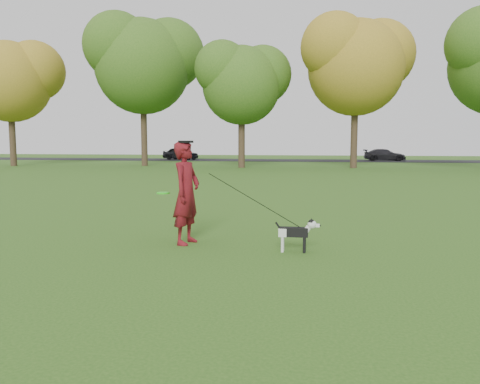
% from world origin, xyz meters
% --- Properties ---
extents(ground, '(120.00, 120.00, 0.00)m').
position_xyz_m(ground, '(0.00, 0.00, 0.00)').
color(ground, '#285116').
rests_on(ground, ground).
extents(road, '(120.00, 7.00, 0.02)m').
position_xyz_m(road, '(0.00, 40.00, 0.01)').
color(road, black).
rests_on(road, ground).
extents(man, '(0.57, 0.75, 1.84)m').
position_xyz_m(man, '(-0.70, -0.03, 0.92)').
color(man, '#530B1B').
rests_on(man, ground).
extents(dog, '(0.76, 0.15, 0.57)m').
position_xyz_m(dog, '(1.29, -0.36, 0.35)').
color(dog, black).
rests_on(dog, ground).
extents(car_left, '(4.06, 2.34, 1.30)m').
position_xyz_m(car_left, '(-13.03, 40.00, 0.67)').
color(car_left, black).
rests_on(car_left, road).
extents(car_right, '(4.10, 1.80, 1.17)m').
position_xyz_m(car_right, '(7.91, 40.00, 0.61)').
color(car_right, black).
rests_on(car_right, road).
extents(man_held_items, '(2.61, 0.47, 1.47)m').
position_xyz_m(man_held_items, '(0.55, -0.22, 0.84)').
color(man_held_items, '#2DE31C').
rests_on(man_held_items, ground).
extents(tree_row, '(51.74, 8.86, 12.01)m').
position_xyz_m(tree_row, '(-1.43, 26.07, 7.41)').
color(tree_row, '#38281C').
rests_on(tree_row, ground).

